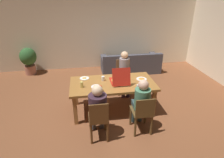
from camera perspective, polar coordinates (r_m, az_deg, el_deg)
The scene contains 19 objects.
ground_plane at distance 4.83m, azimuth 0.19°, elevation -9.33°, with size 20.00×20.00×0.00m, color brown.
back_wall at distance 7.24m, azimuth -4.02°, elevation 14.95°, with size 7.56×0.12×2.94m, color #F3E8CD.
dining_table at distance 4.48m, azimuth 0.20°, elevation -2.12°, with size 2.00×1.02×0.77m.
chair_0 at distance 3.93m, azimuth 9.28°, elevation -10.29°, with size 0.41×0.45×0.88m.
person_0 at distance 3.91m, azimuth 8.91°, elevation -6.37°, with size 0.32×0.50×1.19m.
chair_1 at distance 3.71m, azimuth -4.10°, elevation -12.27°, with size 0.38×0.42×0.90m.
person_1 at distance 3.68m, azimuth -4.39°, elevation -8.26°, with size 0.35×0.49×1.18m.
chair_2 at distance 5.45m, azimuth 3.47°, elevation 1.12°, with size 0.42×0.38×0.97m.
person_2 at distance 5.25m, azimuth 3.86°, elevation 2.68°, with size 0.28×0.47×1.26m.
pizza_box_0 at distance 4.45m, azimuth 2.29°, elevation -0.34°, with size 0.41×0.52×0.43m.
plate_0 at distance 4.71m, azimuth -8.41°, elevation 0.26°, with size 0.23×0.23×0.03m.
plate_1 at distance 4.26m, azimuth -4.97°, elevation -2.30°, with size 0.22×0.22×0.03m.
plate_2 at distance 4.68m, azimuth 9.00°, elevation 0.05°, with size 0.26×0.26×0.03m.
drinking_glass_0 at distance 4.26m, azimuth -9.22°, elevation -1.71°, with size 0.07×0.07×0.14m, color #D8C563.
drinking_glass_1 at distance 4.16m, azimuth 7.85°, elevation -2.47°, with size 0.06×0.06×0.11m, color silver.
drinking_glass_2 at distance 4.53m, azimuth -2.76°, elevation 0.15°, with size 0.08×0.08×0.11m, color silver.
drinking_glass_3 at distance 4.03m, azimuth -3.64°, elevation -3.00°, with size 0.08×0.08×0.14m, color #BE4B2B.
couch at distance 7.00m, azimuth 5.64°, elevation 4.32°, with size 2.13×0.90×0.76m.
potted_plant at distance 7.30m, azimuth -24.11°, elevation 5.58°, with size 0.57×0.57×0.97m.
Camera 1 is at (-0.65, -3.94, 2.72)m, focal length 29.99 mm.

